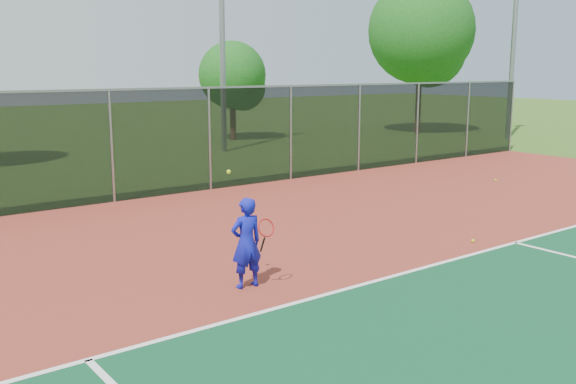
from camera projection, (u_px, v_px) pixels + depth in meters
name	position (u px, v px, depth m)	size (l,w,h in m)	color
court_apron	(498.00, 274.00, 11.29)	(30.00, 20.00, 0.02)	maroon
fence_back	(210.00, 138.00, 18.83)	(30.00, 0.06, 3.03)	black
tennis_player	(246.00, 243.00, 10.46)	(0.59, 0.61, 1.98)	#1217AD
practice_ball_0	(496.00, 180.00, 20.50)	(0.07, 0.07, 0.07)	#B7D819
practice_ball_1	(473.00, 241.00, 13.30)	(0.07, 0.07, 0.07)	#B7D819
floodlight_ne	(516.00, 10.00, 31.85)	(0.90, 0.40, 11.32)	gray
tree_back_mid	(235.00, 78.00, 31.81)	(3.34, 3.34, 4.91)	#392715
tree_back_right	(423.00, 36.00, 34.67)	(5.73, 5.73, 8.42)	#392715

